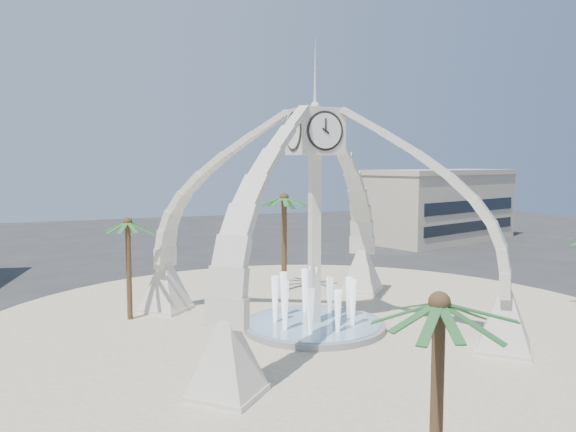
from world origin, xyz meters
name	(u,v)px	position (x,y,z in m)	size (l,w,h in m)	color
ground	(314,329)	(0.00, 0.00, 0.00)	(140.00, 140.00, 0.00)	#282828
plaza	(314,329)	(0.00, 0.00, 0.03)	(40.00, 40.00, 0.06)	beige
clock_tower	(315,215)	(0.00, 0.00, 6.49)	(17.94, 17.94, 16.30)	beige
fountain	(314,324)	(0.00, 0.00, 0.29)	(8.00, 8.00, 3.62)	gray
building_ne	(442,205)	(30.00, 28.00, 4.31)	(21.87, 14.17, 8.60)	#BBA991
palm_west	(128,224)	(-9.41, 5.90, 5.81)	(3.52, 3.52, 6.55)	brown
palm_north	(284,199)	(1.92, 9.41, 6.79)	(5.12, 5.12, 7.72)	brown
palm_south	(439,306)	(-3.81, -16.14, 5.58)	(4.86, 4.86, 6.38)	brown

